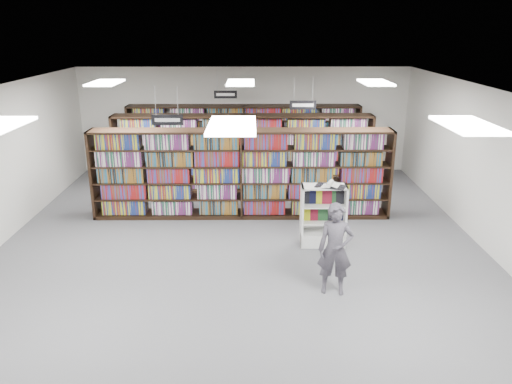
{
  "coord_description": "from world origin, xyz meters",
  "views": [
    {
      "loc": [
        0.26,
        -9.25,
        4.36
      ],
      "look_at": [
        0.33,
        0.5,
        1.1
      ],
      "focal_mm": 35.0,
      "sensor_mm": 36.0,
      "label": 1
    }
  ],
  "objects_px": {
    "shopper": "(335,249)",
    "endcap_display": "(322,223)",
    "bookshelf_row_near": "(242,174)",
    "open_book": "(330,185)"
  },
  "relations": [
    {
      "from": "bookshelf_row_near",
      "to": "open_book",
      "type": "bearing_deg",
      "value": -43.65
    },
    {
      "from": "open_book",
      "to": "bookshelf_row_near",
      "type": "bearing_deg",
      "value": 158.18
    },
    {
      "from": "open_book",
      "to": "shopper",
      "type": "xyz_separation_m",
      "value": [
        -0.18,
        -1.91,
        -0.52
      ]
    },
    {
      "from": "bookshelf_row_near",
      "to": "endcap_display",
      "type": "relative_size",
      "value": 5.42
    },
    {
      "from": "shopper",
      "to": "endcap_display",
      "type": "bearing_deg",
      "value": 95.6
    },
    {
      "from": "endcap_display",
      "to": "shopper",
      "type": "xyz_separation_m",
      "value": [
        -0.07,
        -2.01,
        0.35
      ]
    },
    {
      "from": "bookshelf_row_near",
      "to": "open_book",
      "type": "distance_m",
      "value": 2.53
    },
    {
      "from": "shopper",
      "to": "open_book",
      "type": "bearing_deg",
      "value": 92.28
    },
    {
      "from": "bookshelf_row_near",
      "to": "shopper",
      "type": "distance_m",
      "value": 4.01
    },
    {
      "from": "bookshelf_row_near",
      "to": "shopper",
      "type": "height_order",
      "value": "bookshelf_row_near"
    }
  ]
}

